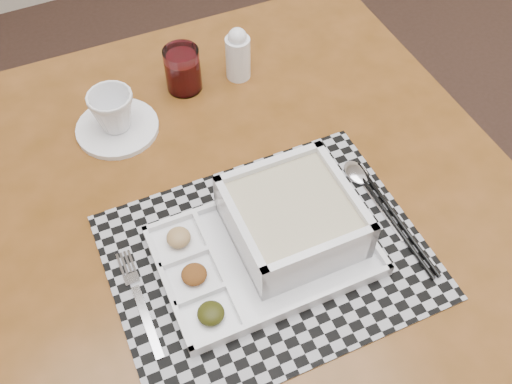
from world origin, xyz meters
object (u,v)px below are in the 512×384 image
Objects in this scene: dining_table at (232,225)px; juice_glass at (183,71)px; creamer_bottle at (238,54)px; cup at (113,111)px; serving_tray at (283,228)px.

dining_table is 0.31m from juice_glass.
juice_glass is 0.80× the size of creamer_bottle.
creamer_bottle is at bearing 2.56° from cup.
creamer_bottle reaches higher than dining_table.
serving_tray is 3.70× the size of juice_glass.
creamer_bottle is (0.14, 0.27, 0.13)m from dining_table.
serving_tray is 0.40m from creamer_bottle.
serving_tray is at bearing -88.91° from juice_glass.
serving_tray reaches higher than dining_table.
juice_glass is at bearing 172.59° from creamer_bottle.
serving_tray is 0.40m from juice_glass.
dining_table is 3.05× the size of serving_tray.
juice_glass is at bearing 13.37° from cup.
cup reaches higher than dining_table.
dining_table is at bearing -69.04° from cup.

